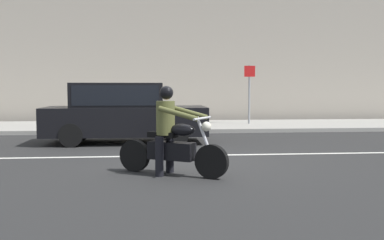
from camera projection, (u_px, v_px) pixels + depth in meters
name	position (u px, v px, depth m)	size (l,w,h in m)	color
ground_plane	(191.00, 162.00, 9.06)	(80.00, 80.00, 0.00)	#272727
sidewalk_slab	(173.00, 126.00, 17.00)	(40.00, 4.40, 0.14)	#99968E
lane_marking_stripe	(197.00, 155.00, 9.98)	(18.00, 0.14, 0.01)	silver
motorcycle_with_rider_olive	(171.00, 139.00, 7.69)	(1.94, 1.22, 1.61)	black
parked_sedan_black	(123.00, 112.00, 12.25)	(4.58, 1.82, 1.72)	black
street_sign_post	(249.00, 88.00, 17.27)	(0.44, 0.08, 2.37)	gray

